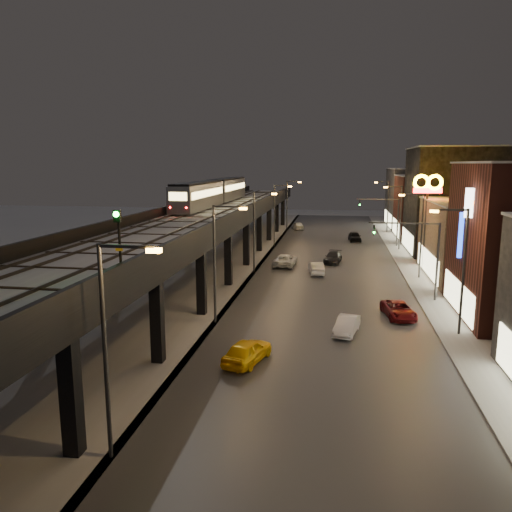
{
  "coord_description": "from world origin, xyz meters",
  "views": [
    {
      "loc": [
        8.24,
        -22.55,
        11.98
      ],
      "look_at": [
        2.19,
        14.62,
        5.0
      ],
      "focal_mm": 35.0,
      "sensor_mm": 36.0,
      "label": 1
    }
  ],
  "objects": [
    {
      "name": "streetlight_right_4",
      "position": [
        16.73,
        67.0,
        5.24
      ],
      "size": [
        2.56,
        0.28,
        9.0
      ],
      "color": "#38383A",
      "rests_on": "ground"
    },
    {
      "name": "traffic_light_rig_b",
      "position": [
        15.84,
        52.0,
        4.5
      ],
      "size": [
        6.1,
        0.34,
        7.0
      ],
      "color": "#38383A",
      "rests_on": "ground"
    },
    {
      "name": "car_onc_silver",
      "position": [
        9.16,
        11.99,
        0.62
      ],
      "size": [
        2.1,
        3.95,
        1.24
      ],
      "primitive_type": "imported",
      "rotation": [
        0.0,
        0.0,
        -0.22
      ],
      "color": "silver",
      "rests_on": "ground"
    },
    {
      "name": "car_onc_red",
      "position": [
        11.08,
        56.03,
        0.73
      ],
      "size": [
        2.13,
        4.45,
        1.47
      ],
      "primitive_type": "imported",
      "rotation": [
        0.0,
        0.0,
        0.09
      ],
      "color": "black",
      "rests_on": "ground"
    },
    {
      "name": "building_d",
      "position": [
        23.99,
        48.0,
        7.08
      ],
      "size": [
        12.2,
        13.2,
        14.16
      ],
      "color": "black",
      "rests_on": "ground"
    },
    {
      "name": "streetlight_left_0",
      "position": [
        -0.43,
        -5.0,
        5.24
      ],
      "size": [
        2.57,
        0.28,
        9.0
      ],
      "color": "#38383A",
      "rests_on": "ground"
    },
    {
      "name": "car_far_white",
      "position": [
        1.19,
        68.51,
        0.72
      ],
      "size": [
        2.72,
        4.51,
        1.44
      ],
      "primitive_type": "imported",
      "rotation": [
        0.0,
        0.0,
        3.4
      ],
      "color": "white",
      "rests_on": "ground"
    },
    {
      "name": "car_taxi",
      "position": [
        3.1,
        5.69,
        0.73
      ],
      "size": [
        2.84,
        4.6,
        1.46
      ],
      "primitive_type": "imported",
      "rotation": [
        0.0,
        0.0,
        2.86
      ],
      "color": "#FFC307",
      "rests_on": "ground"
    },
    {
      "name": "viaduct_trackbed",
      "position": [
        -6.01,
        31.97,
        6.39
      ],
      "size": [
        8.4,
        100.0,
        0.32
      ],
      "color": "#B2B7C1",
      "rests_on": "elevated_viaduct"
    },
    {
      "name": "building_f",
      "position": [
        23.99,
        76.0,
        5.58
      ],
      "size": [
        12.2,
        16.2,
        11.16
      ],
      "color": "#3A3B3F",
      "rests_on": "ground"
    },
    {
      "name": "streetlight_right_2",
      "position": [
        16.73,
        31.0,
        5.24
      ],
      "size": [
        2.56,
        0.28,
        9.0
      ],
      "color": "#38383A",
      "rests_on": "ground"
    },
    {
      "name": "sign_carwash",
      "position": [
        18.5,
        18.17,
        5.82
      ],
      "size": [
        1.59,
        0.35,
        8.26
      ],
      "color": "#38383A",
      "rests_on": "ground"
    },
    {
      "name": "rail_signal",
      "position": [
        -2.1,
        -0.2,
        8.89
      ],
      "size": [
        0.37,
        0.44,
        3.19
      ],
      "color": "black",
      "rests_on": "viaduct_trackbed"
    },
    {
      "name": "building_e",
      "position": [
        23.99,
        62.0,
        5.08
      ],
      "size": [
        12.2,
        12.2,
        10.16
      ],
      "color": "#58271F",
      "rests_on": "ground"
    },
    {
      "name": "streetlight_left_1",
      "position": [
        -0.43,
        13.0,
        5.24
      ],
      "size": [
        2.57,
        0.28,
        9.0
      ],
      "color": "#38383A",
      "rests_on": "ground"
    },
    {
      "name": "car_onc_dark",
      "position": [
        13.26,
        16.51,
        0.62
      ],
      "size": [
        2.75,
        4.74,
        1.24
      ],
      "primitive_type": "imported",
      "rotation": [
        0.0,
        0.0,
        0.16
      ],
      "color": "maroon",
      "rests_on": "ground"
    },
    {
      "name": "road_surface",
      "position": [
        7.5,
        35.0,
        0.03
      ],
      "size": [
        17.0,
        120.0,
        0.06
      ],
      "primitive_type": "cube",
      "color": "#46474D",
      "rests_on": "ground"
    },
    {
      "name": "building_c",
      "position": [
        23.99,
        32.0,
        4.08
      ],
      "size": [
        12.2,
        15.2,
        8.16
      ],
      "color": "#806A54",
      "rests_on": "ground"
    },
    {
      "name": "traffic_light_rig_a",
      "position": [
        15.84,
        22.0,
        4.5
      ],
      "size": [
        6.1,
        0.34,
        7.0
      ],
      "color": "#38383A",
      "rests_on": "ground"
    },
    {
      "name": "sign_mcdonalds",
      "position": [
        18.0,
        34.87,
        8.95
      ],
      "size": [
        3.23,
        0.56,
        10.85
      ],
      "color": "#38383A",
      "rests_on": "ground"
    },
    {
      "name": "streetlight_right_1",
      "position": [
        16.73,
        13.0,
        5.24
      ],
      "size": [
        2.56,
        0.28,
        9.0
      ],
      "color": "#38383A",
      "rests_on": "ground"
    },
    {
      "name": "under_viaduct_pavement",
      "position": [
        -6.0,
        35.0,
        0.03
      ],
      "size": [
        11.0,
        120.0,
        0.06
      ],
      "primitive_type": "cube",
      "color": "#9FA1A8",
      "rests_on": "ground"
    },
    {
      "name": "car_onc_white",
      "position": [
        7.91,
        38.01,
        0.65
      ],
      "size": [
        2.43,
        4.69,
        1.3
      ],
      "primitive_type": "imported",
      "rotation": [
        0.0,
        0.0,
        -0.14
      ],
      "color": "black",
      "rests_on": "ground"
    },
    {
      "name": "ground",
      "position": [
        0.0,
        0.0,
        0.0
      ],
      "size": [
        220.0,
        220.0,
        0.0
      ],
      "primitive_type": "plane",
      "color": "silver"
    },
    {
      "name": "streetlight_left_3",
      "position": [
        -0.43,
        49.0,
        5.24
      ],
      "size": [
        2.57,
        0.28,
        9.0
      ],
      "color": "#38383A",
      "rests_on": "ground"
    },
    {
      "name": "streetlight_right_3",
      "position": [
        16.73,
        49.0,
        5.24
      ],
      "size": [
        2.56,
        0.28,
        9.0
      ],
      "color": "#38383A",
      "rests_on": "ground"
    },
    {
      "name": "car_mid_silver",
      "position": [
        2.35,
        35.07,
        0.71
      ],
      "size": [
        2.67,
        5.27,
        1.43
      ],
      "primitive_type": "imported",
      "rotation": [
        0.0,
        0.0,
        3.08
      ],
      "color": "white",
      "rests_on": "ground"
    },
    {
      "name": "elevated_viaduct",
      "position": [
        -6.0,
        31.84,
        5.62
      ],
      "size": [
        9.0,
        100.0,
        6.3
      ],
      "color": "black",
      "rests_on": "ground"
    },
    {
      "name": "sidewalk_right",
      "position": [
        17.5,
        35.0,
        0.07
      ],
      "size": [
        4.0,
        120.0,
        0.14
      ],
      "primitive_type": "cube",
      "color": "#9FA1A8",
      "rests_on": "ground"
    },
    {
      "name": "streetlight_left_2",
      "position": [
        -0.43,
        31.0,
        5.24
      ],
      "size": [
        2.57,
        0.28,
        9.0
      ],
      "color": "#38383A",
      "rests_on": "ground"
    },
    {
      "name": "viaduct_parapet_streetside",
      "position": [
        -1.65,
        32.0,
        6.85
      ],
      "size": [
        0.3,
        100.0,
        1.1
      ],
      "primitive_type": "cube",
      "color": "black",
      "rests_on": "elevated_viaduct"
    },
    {
      "name": "subway_train",
      "position": [
        -8.5,
        44.68,
        8.21
      ],
      "size": [
        2.69,
        32.32,
        3.2
      ],
      "color": "gray",
      "rests_on": "viaduct_trackbed"
    },
    {
      "name": "streetlight_left_4",
      "position": [
        -0.43,
        67.0,
        5.24
      ],
      "size": [
        2.57,
        0.28,
        9.0
      ],
      "color": "#38383A",
      "rests_on": "ground"
    },
    {
      "name": "viaduct_parapet_far",
      "position": [
        -10.35,
        32.0,
        6.85
      ],
      "size": [
        0.3,
        100.0,
        1.1
      ],
      "primitive_type": "cube",
      "color": "black",
      "rests_on": "elevated_viaduct"
    },
    {
      "name": "sign_citgo",
      "position": [
        18.5,
        15.73,
        7.79
      ],
      "size": [
        2.16,
        0.39,
        10.25
      ],
      "color": "#38383A",
      "rests_on": "ground"
    },
    {
      "name": "car_near_white",
      "position": [
        6.17,
        31.4,
        0.67
      ],
      "size": [
        2.02,
        4.24,
        1.34
      ],
      "primitive_type": "imported",
      "rotation": [
        0.0,
        0.0,
        3.29
      ],
      "color": "silver",
      "rests_on": "ground"
    }
  ]
}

